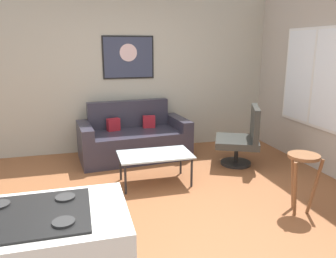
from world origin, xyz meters
TOP-DOWN VIEW (x-y plane):
  - ground at (0.00, 0.00)m, footprint 6.40×6.40m
  - back_wall at (0.00, 2.42)m, footprint 6.40×0.05m
  - couch at (0.08, 1.91)m, footprint 1.79×1.01m
  - coffee_table at (0.18, 0.78)m, footprint 0.95×0.56m
  - armchair at (1.62, 1.12)m, footprint 0.85×0.87m
  - bar_stool at (1.52, -0.41)m, footprint 0.38×0.37m
  - wall_painting at (0.10, 2.38)m, footprint 0.86×0.03m
  - window at (2.59, 0.90)m, footprint 0.03×1.35m

SIDE VIEW (x-z plane):
  - ground at x=0.00m, z-range -0.04..0.00m
  - couch at x=0.08m, z-range -0.15..0.74m
  - coffee_table at x=0.18m, z-range 0.17..0.58m
  - armchair at x=1.62m, z-range -0.03..0.88m
  - bar_stool at x=1.52m, z-range 0.19..0.85m
  - window at x=2.59m, z-range 0.61..2.04m
  - back_wall at x=0.00m, z-range 0.00..2.80m
  - wall_painting at x=0.10m, z-range 1.24..1.94m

